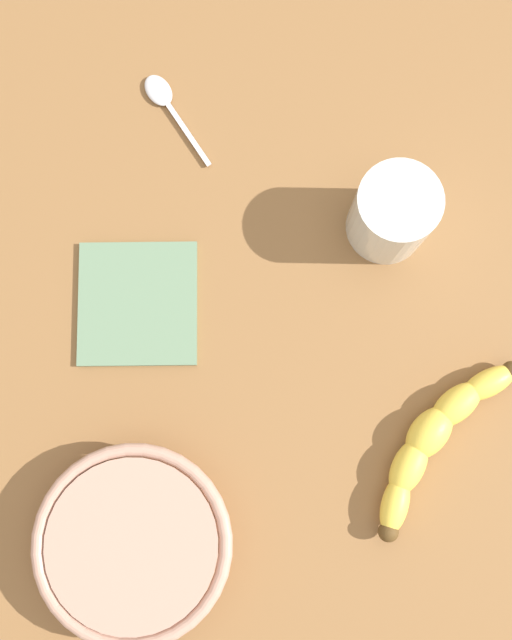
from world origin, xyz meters
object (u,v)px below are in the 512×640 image
banana (435,438)px  smoothie_glass (392,214)px  ceramic_bowl (134,543)px  teaspoon (162,96)px

banana → smoothie_glass: smoothie_glass is taller
ceramic_bowl → teaspoon: bearing=-96.9°
banana → teaspoon: 42.67cm
ceramic_bowl → teaspoon: ceramic_bowl is taller
banana → smoothie_glass: size_ratio=1.81×
banana → smoothie_glass: 21.00cm
banana → smoothie_glass: (2.01, -20.75, 2.52)cm
smoothie_glass → ceramic_bowl: smoothie_glass is taller
ceramic_bowl → banana: bearing=-166.4°
banana → teaspoon: banana is taller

